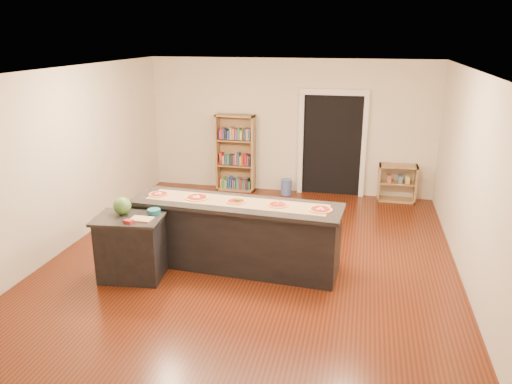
% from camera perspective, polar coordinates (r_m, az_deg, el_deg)
% --- Properties ---
extents(room, '(6.00, 7.00, 2.80)m').
position_cam_1_polar(room, '(7.21, -0.34, 2.55)').
color(room, beige).
rests_on(room, ground).
extents(doorway, '(1.40, 0.09, 2.21)m').
position_cam_1_polar(doorway, '(10.48, 8.71, 6.08)').
color(doorway, black).
rests_on(doorway, room).
extents(kitchen_island, '(3.02, 0.82, 1.00)m').
position_cam_1_polar(kitchen_island, '(7.25, -2.28, -4.91)').
color(kitchen_island, black).
rests_on(kitchen_island, ground).
extents(side_counter, '(0.92, 0.67, 0.91)m').
position_cam_1_polar(side_counter, '(7.16, -14.07, -6.15)').
color(side_counter, black).
rests_on(side_counter, ground).
extents(bookshelf, '(0.83, 0.29, 1.65)m').
position_cam_1_polar(bookshelf, '(10.73, -2.37, 4.47)').
color(bookshelf, '#9D774C').
rests_on(bookshelf, ground).
extents(low_shelf, '(0.76, 0.32, 0.76)m').
position_cam_1_polar(low_shelf, '(10.51, 15.82, 1.00)').
color(low_shelf, '#9D774C').
rests_on(low_shelf, ground).
extents(waste_bin, '(0.23, 0.23, 0.33)m').
position_cam_1_polar(waste_bin, '(10.59, 3.48, 0.59)').
color(waste_bin, '#4A5EA4').
rests_on(waste_bin, ground).
extents(kraft_paper, '(2.65, 0.65, 0.00)m').
position_cam_1_polar(kraft_paper, '(7.09, -2.26, -1.12)').
color(kraft_paper, '#98744E').
rests_on(kraft_paper, kitchen_island).
extents(watermelon, '(0.24, 0.24, 0.24)m').
position_cam_1_polar(watermelon, '(7.08, -15.06, -1.54)').
color(watermelon, '#144214').
rests_on(watermelon, side_counter).
extents(cutting_board, '(0.30, 0.20, 0.02)m').
position_cam_1_polar(cutting_board, '(6.85, -12.95, -3.03)').
color(cutting_board, tan).
rests_on(cutting_board, side_counter).
extents(package_red, '(0.14, 0.11, 0.04)m').
position_cam_1_polar(package_red, '(6.77, -14.36, -3.28)').
color(package_red, maroon).
rests_on(package_red, side_counter).
extents(package_teal, '(0.18, 0.18, 0.07)m').
position_cam_1_polar(package_teal, '(7.02, -11.58, -2.21)').
color(package_teal, '#195966').
rests_on(package_teal, side_counter).
extents(pizza_a, '(0.29, 0.29, 0.02)m').
position_cam_1_polar(pizza_a, '(7.53, -11.04, -0.23)').
color(pizza_a, '#DDAA55').
rests_on(pizza_a, kitchen_island).
extents(pizza_b, '(0.33, 0.33, 0.02)m').
position_cam_1_polar(pizza_b, '(7.29, -6.77, -0.62)').
color(pizza_b, '#DDAA55').
rests_on(pizza_b, kitchen_island).
extents(pizza_c, '(0.29, 0.29, 0.02)m').
position_cam_1_polar(pizza_c, '(7.08, -2.30, -1.08)').
color(pizza_c, '#DDAA55').
rests_on(pizza_c, kitchen_island).
extents(pizza_d, '(0.28, 0.28, 0.02)m').
position_cam_1_polar(pizza_d, '(6.94, 2.50, -1.46)').
color(pizza_d, '#DDAA55').
rests_on(pizza_d, kitchen_island).
extents(pizza_e, '(0.31, 0.31, 0.02)m').
position_cam_1_polar(pizza_e, '(6.81, 7.38, -1.98)').
color(pizza_e, '#DDAA55').
rests_on(pizza_e, kitchen_island).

